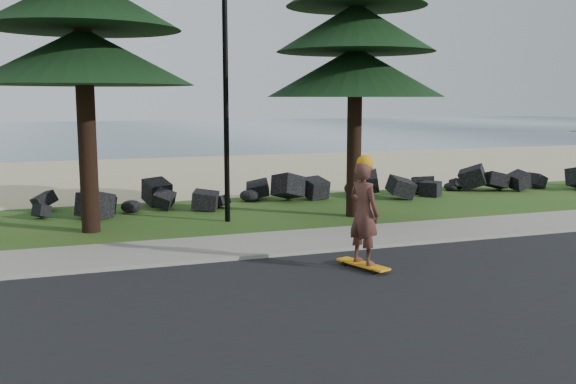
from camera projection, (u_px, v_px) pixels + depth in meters
name	position (u px, v px, depth m)	size (l,w,h in m)	color
ground	(262.00, 247.00, 14.15)	(160.00, 160.00, 0.00)	#244D18
road	(347.00, 310.00, 9.94)	(160.00, 7.00, 0.02)	black
kerb	(275.00, 255.00, 13.30)	(160.00, 0.20, 0.10)	gray
sidewalk	(260.00, 244.00, 14.33)	(160.00, 2.00, 0.08)	gray
beach_sand	(165.00, 174.00, 27.70)	(160.00, 15.00, 0.01)	#C8BD85
ocean	(109.00, 132.00, 61.80)	(160.00, 58.00, 0.01)	#334D62
seawall_boulders	(209.00, 207.00, 19.38)	(60.00, 2.40, 1.10)	black
lamp_post	(225.00, 64.00, 16.53)	(0.25, 0.14, 8.14)	black
skateboarder	(364.00, 213.00, 12.15)	(0.69, 1.21, 2.19)	orange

